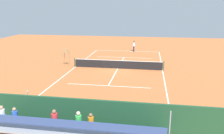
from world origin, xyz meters
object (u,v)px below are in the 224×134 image
tennis_racket (131,52)px  tennis_ball_near (148,52)px  bleacher_stand (72,130)px  tennis_ball_far (137,54)px  tennis_net (118,64)px  courtside_bench (134,121)px  tennis_player (134,45)px  equipment_bag (105,126)px  line_judge (25,106)px  umpire_chair (66,55)px

tennis_racket → tennis_ball_near: (-2.72, 0.41, 0.02)m
bleacher_stand → tennis_racket: (-0.74, -25.90, -0.89)m
tennis_ball_far → tennis_net: bearing=78.5°
tennis_net → tennis_ball_near: (-3.33, -10.16, -0.47)m
courtside_bench → tennis_player: tennis_player is taller
equipment_bag → line_judge: 4.93m
tennis_racket → umpire_chair: bearing=56.6°
tennis_ball_near → line_judge: bearing=73.3°
bleacher_stand → tennis_player: bleacher_stand is taller
umpire_chair → line_judge: 13.80m
tennis_ball_far → umpire_chair: bearing=46.2°
tennis_player → tennis_racket: bearing=28.6°
tennis_net → tennis_racket: tennis_net is taller
umpire_chair → courtside_bench: bearing=123.7°
tennis_net → equipment_bag: bearing=94.9°
umpire_chair → line_judge: bearing=100.4°
tennis_net → tennis_ball_near: bearing=-108.1°
tennis_ball_near → tennis_ball_far: same height
tennis_ball_near → tennis_ball_far: bearing=45.8°
tennis_player → line_judge: same height
umpire_chair → equipment_bag: umpire_chair is taller
tennis_net → tennis_player: 10.87m
tennis_player → line_judge: bearing=78.9°
tennis_player → line_judge: size_ratio=1.00×
tennis_ball_near → line_judge: (7.04, 23.50, 0.98)m
tennis_player → tennis_racket: 1.11m
equipment_bag → tennis_ball_near: 23.66m
bleacher_stand → tennis_player: (-1.16, -26.13, 0.11)m
tennis_net → bleacher_stand: bleacher_stand is taller
umpire_chair → line_judge: umpire_chair is taller
tennis_net → bleacher_stand: size_ratio=1.14×
tennis_net → bleacher_stand: 15.33m
equipment_bag → tennis_ball_far: bearing=-91.5°
equipment_bag → tennis_ball_near: bearing=-95.3°
tennis_racket → tennis_ball_far: 2.34m
tennis_ball_near → tennis_net: bearing=71.9°
courtside_bench → line_judge: size_ratio=0.93×
line_judge → tennis_net: bearing=-105.6°
courtside_bench → equipment_bag: (1.66, 0.13, -0.38)m
courtside_bench → line_judge: line_judge is taller
umpire_chair → tennis_player: umpire_chair is taller
tennis_player → tennis_racket: (0.43, 0.23, -1.00)m
tennis_racket → tennis_ball_far: bearing=118.5°
umpire_chair → tennis_racket: size_ratio=3.67×
tennis_player → tennis_ball_far: tennis_player is taller
bleacher_stand → umpire_chair: 16.71m
umpire_chair → tennis_ball_near: (-9.53, -9.93, -1.28)m
bleacher_stand → line_judge: size_ratio=4.70×
equipment_bag → line_judge: size_ratio=0.47×
courtside_bench → tennis_ball_near: courtside_bench is taller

